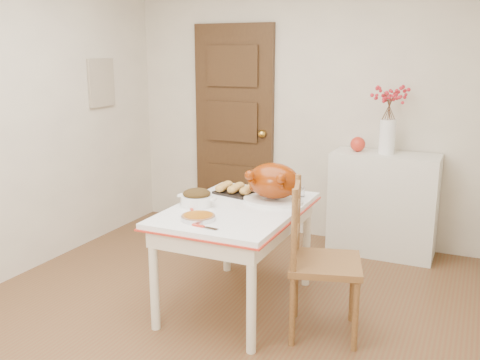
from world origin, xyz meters
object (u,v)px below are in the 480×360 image
at_px(kitchen_table, 237,257).
at_px(pumpkin_pie, 198,216).
at_px(sideboard, 383,204).
at_px(turkey_platter, 273,183).
at_px(chair_oak, 325,260).

relative_size(kitchen_table, pumpkin_pie, 5.57).
distance_m(sideboard, turkey_platter, 1.45).
distance_m(kitchen_table, pumpkin_pie, 0.55).
xyz_separation_m(sideboard, kitchen_table, (-0.75, -1.48, -0.09)).
xyz_separation_m(turkey_platter, pumpkin_pie, (-0.28, -0.59, -0.12)).
bearing_deg(kitchen_table, turkey_platter, 50.25).
relative_size(chair_oak, pumpkin_pie, 4.54).
bearing_deg(turkey_platter, kitchen_table, -122.82).
bearing_deg(turkey_platter, chair_oak, -28.18).
xyz_separation_m(chair_oak, pumpkin_pie, (-0.77, -0.25, 0.26)).
distance_m(turkey_platter, pumpkin_pie, 0.67).
xyz_separation_m(kitchen_table, turkey_platter, (0.18, 0.22, 0.51)).
relative_size(sideboard, chair_oak, 0.91).
distance_m(sideboard, pumpkin_pie, 2.06).
relative_size(chair_oak, turkey_platter, 2.29).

